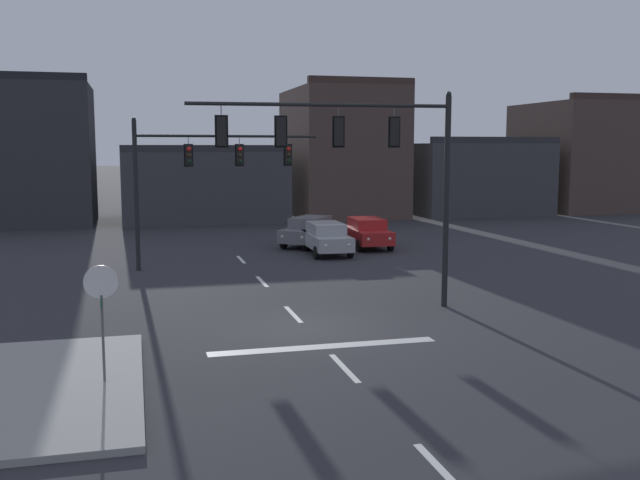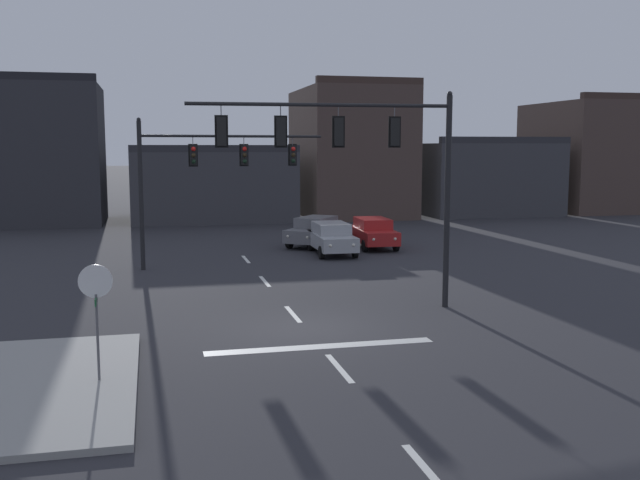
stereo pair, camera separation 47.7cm
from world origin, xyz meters
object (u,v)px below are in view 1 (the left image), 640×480
Objects in this scene: signal_mast_far_side at (199,167)px; car_lot_middle at (326,238)px; signal_mast_near_side at (361,153)px; stop_sign at (101,295)px; car_lot_nearside at (309,231)px; car_lot_farside at (367,232)px.

signal_mast_far_side reaches higher than car_lot_middle.
signal_mast_near_side is 10.59m from stop_sign.
signal_mast_far_side is 3.00× the size of stop_sign.
signal_mast_far_side reaches higher than stop_sign.
signal_mast_near_side is at bearing -97.38° from car_lot_nearside.
car_lot_farside is (4.95, 14.43, -4.40)m from signal_mast_near_side.
signal_mast_far_side reaches higher than car_lot_nearside.
car_lot_middle is at bearing 80.27° from signal_mast_near_side.
car_lot_middle is 0.99× the size of car_lot_farside.
car_lot_nearside is 3.24m from car_lot_farside.
car_lot_nearside is at bearing 91.93° from car_lot_middle.
car_lot_middle is (2.17, 12.64, -4.40)m from signal_mast_near_side.
signal_mast_far_side is 9.37m from car_lot_nearside.
signal_mast_near_side is 3.09× the size of stop_sign.
signal_mast_far_side is 10.92m from car_lot_farside.
stop_sign is at bearing -122.29° from car_lot_farside.
stop_sign reaches higher than car_lot_middle.
car_lot_nearside and car_lot_middle have the same top height.
car_lot_nearside is at bearing 82.62° from signal_mast_near_side.
stop_sign is 21.42m from car_lot_middle.
signal_mast_near_side is 1.03× the size of signal_mast_far_side.
car_lot_nearside is at bearing 153.27° from car_lot_farside.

